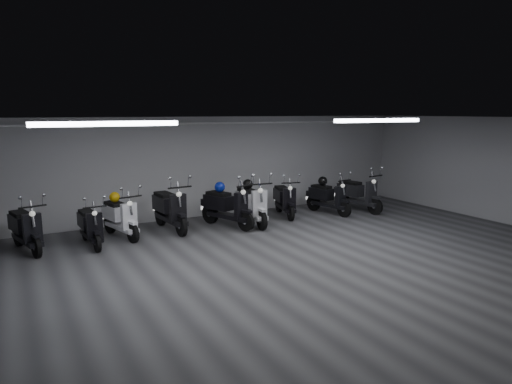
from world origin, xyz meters
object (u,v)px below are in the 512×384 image
scooter_2 (120,210)px  helmet_1 (323,181)px  scooter_1 (90,219)px  scooter_9 (359,188)px  helmet_0 (115,197)px  helmet_2 (220,187)px  scooter_0 (25,221)px  helmet_3 (248,184)px  scooter_7 (285,194)px  scooter_5 (227,200)px  scooter_6 (252,197)px  scooter_3 (170,202)px  scooter_8 (329,192)px

scooter_2 → helmet_1: 5.84m
scooter_1 → scooter_9: 7.61m
helmet_0 → helmet_1: (5.89, -0.26, -0.00)m
helmet_2 → helmet_1: bearing=0.2°
scooter_0 → helmet_3: scooter_0 is taller
scooter_7 → scooter_9: bearing=3.7°
scooter_5 → helmet_1: scooter_5 is taller
scooter_5 → scooter_6: bearing=-23.3°
helmet_0 → helmet_2: size_ratio=0.93×
scooter_2 → scooter_3: 1.24m
scooter_7 → scooter_8: bearing=0.7°
scooter_6 → helmet_1: (2.51, 0.30, 0.21)m
scooter_6 → scooter_8: size_ratio=1.12×
scooter_5 → helmet_1: bearing=-15.9°
scooter_9 → helmet_0: (-6.94, 0.63, 0.24)m
scooter_1 → scooter_7: bearing=0.7°
scooter_1 → scooter_7: (5.33, 0.45, 0.04)m
scooter_1 → scooter_3: bearing=9.0°
scooter_6 → scooter_9: (3.55, -0.08, -0.03)m
scooter_3 → scooter_6: 2.13m
scooter_3 → scooter_0: bearing=179.5°
scooter_3 → scooter_5: (1.40, -0.37, -0.02)m
helmet_1 → scooter_3: bearing=178.6°
scooter_9 → helmet_3: bearing=165.1°
helmet_1 → helmet_2: (-3.29, -0.01, 0.08)m
helmet_2 → scooter_2: bearing=179.2°
helmet_3 → helmet_1: bearing=0.6°
scooter_5 → scooter_8: (3.25, 0.03, -0.07)m
scooter_2 → helmet_1: scooter_2 is taller
scooter_6 → scooter_7: (1.27, 0.40, -0.08)m
helmet_0 → helmet_3: 3.42m
scooter_8 → helmet_2: 3.37m
scooter_8 → helmet_0: size_ratio=6.91×
helmet_1 → helmet_3: (-2.49, -0.03, 0.10)m
scooter_7 → helmet_1: bearing=10.7°
scooter_0 → scooter_3: bearing=-10.3°
scooter_3 → scooter_8: 4.66m
scooter_0 → scooter_1: (1.27, -0.21, -0.06)m
scooter_1 → scooter_5: bearing=-2.6°
scooter_1 → scooter_5: size_ratio=0.85×
scooter_0 → scooter_2: 2.00m
scooter_0 → scooter_8: (7.88, -0.10, -0.01)m
helmet_0 → helmet_1: bearing=-2.5°
scooter_0 → scooter_8: scooter_0 is taller
scooter_5 → scooter_7: 1.99m
scooter_1 → helmet_3: scooter_1 is taller
helmet_2 → scooter_9: bearing=-4.7°
scooter_0 → scooter_6: 5.33m
scooter_9 → helmet_2: 4.36m
scooter_0 → helmet_2: size_ratio=6.58×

